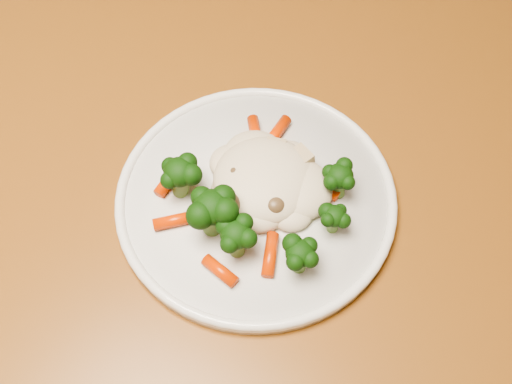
% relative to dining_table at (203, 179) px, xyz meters
% --- Properties ---
extents(dining_table, '(1.36, 1.01, 0.75)m').
position_rel_dining_table_xyz_m(dining_table, '(0.00, 0.00, 0.00)').
color(dining_table, '#915621').
rests_on(dining_table, ground).
extents(plate, '(0.28, 0.28, 0.01)m').
position_rel_dining_table_xyz_m(plate, '(0.10, -0.04, 0.10)').
color(plate, white).
rests_on(plate, dining_table).
extents(meal, '(0.19, 0.19, 0.05)m').
position_rel_dining_table_xyz_m(meal, '(0.11, -0.04, 0.13)').
color(meal, beige).
rests_on(meal, plate).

